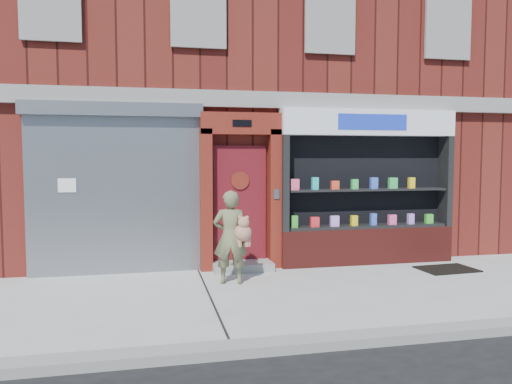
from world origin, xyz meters
name	(u,v)px	position (x,y,z in m)	size (l,w,h in m)	color
ground	(311,292)	(0.00, 0.00, 0.00)	(80.00, 80.00, 0.00)	#9E9E99
curb	(372,338)	(0.00, -2.15, 0.06)	(60.00, 0.30, 0.12)	gray
building	(240,85)	(0.00, 5.99, 4.00)	(12.00, 8.16, 8.00)	#531713
shutter_bay	(115,178)	(-3.00, 1.93, 1.72)	(3.10, 0.30, 3.04)	gray
red_door_bay	(241,191)	(-0.75, 1.86, 1.46)	(1.52, 0.58, 2.90)	#57160E
pharmacy_bay	(367,194)	(1.75, 1.81, 1.37)	(3.50, 0.41, 3.00)	maroon
woman	(232,237)	(-1.10, 0.80, 0.78)	(0.65, 0.47, 1.55)	#656844
doormat	(447,269)	(2.97, 0.93, 0.01)	(1.02, 0.71, 0.03)	black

